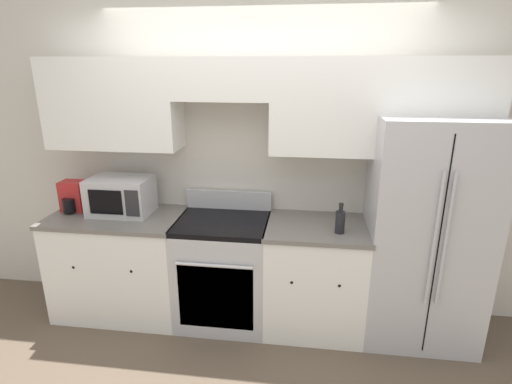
{
  "coord_description": "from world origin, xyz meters",
  "views": [
    {
      "loc": [
        0.39,
        -2.59,
        2.08
      ],
      "look_at": [
        -0.0,
        0.31,
        1.14
      ],
      "focal_mm": 28.0,
      "sensor_mm": 36.0,
      "label": 1
    }
  ],
  "objects_px": {
    "refrigerator": "(423,231)",
    "microwave": "(121,196)",
    "bottle": "(340,221)",
    "oven_range": "(224,270)"
  },
  "relations": [
    {
      "from": "oven_range",
      "to": "microwave",
      "type": "relative_size",
      "value": 2.12
    },
    {
      "from": "microwave",
      "to": "oven_range",
      "type": "bearing_deg",
      "value": -3.71
    },
    {
      "from": "oven_range",
      "to": "bottle",
      "type": "bearing_deg",
      "value": -7.68
    },
    {
      "from": "oven_range",
      "to": "microwave",
      "type": "distance_m",
      "value": 1.05
    },
    {
      "from": "refrigerator",
      "to": "bottle",
      "type": "xyz_separation_m",
      "value": [
        -0.64,
        -0.17,
        0.11
      ]
    },
    {
      "from": "refrigerator",
      "to": "microwave",
      "type": "xyz_separation_m",
      "value": [
        -2.42,
        0.01,
        0.17
      ]
    },
    {
      "from": "oven_range",
      "to": "bottle",
      "type": "distance_m",
      "value": 1.06
    },
    {
      "from": "microwave",
      "to": "refrigerator",
      "type": "bearing_deg",
      "value": -0.15
    },
    {
      "from": "oven_range",
      "to": "refrigerator",
      "type": "height_order",
      "value": "refrigerator"
    },
    {
      "from": "oven_range",
      "to": "refrigerator",
      "type": "relative_size",
      "value": 0.6
    }
  ]
}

